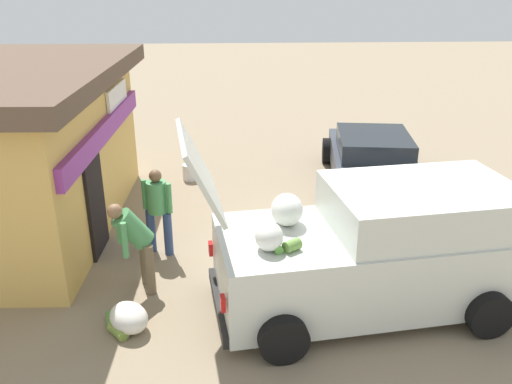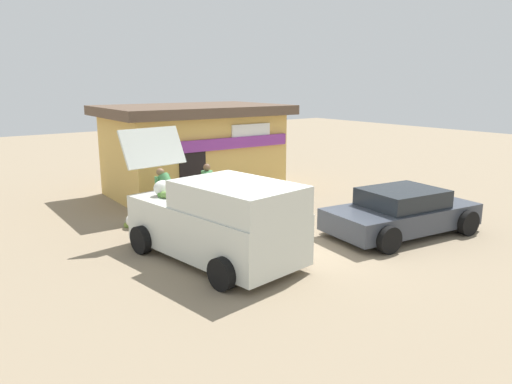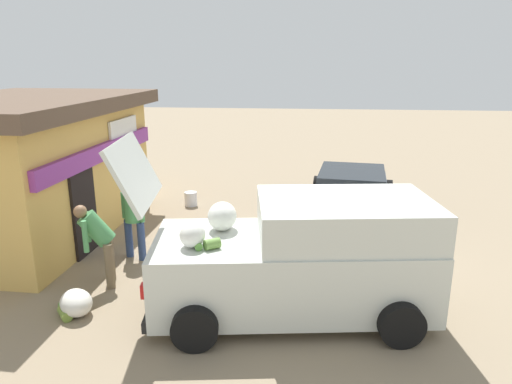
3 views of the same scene
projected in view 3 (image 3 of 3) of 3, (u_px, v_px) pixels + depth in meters
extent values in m
plane|color=gray|center=(307.00, 264.00, 9.13)|extent=(60.00, 60.00, 0.00)
cube|color=#E0B259|center=(27.00, 174.00, 10.46)|extent=(5.60, 3.71, 2.77)
cube|color=purple|center=(103.00, 152.00, 10.08)|extent=(5.23, 0.27, 0.36)
cube|color=black|center=(84.00, 207.00, 9.39)|extent=(0.90, 0.09, 2.00)
cube|color=white|center=(123.00, 131.00, 11.16)|extent=(1.50, 0.10, 0.60)
cube|color=brown|center=(18.00, 104.00, 10.04)|extent=(6.23, 4.34, 0.32)
cube|color=silver|center=(292.00, 269.00, 7.26)|extent=(2.39, 4.40, 1.07)
cube|color=silver|center=(345.00, 218.00, 7.06)|extent=(2.11, 2.81, 0.59)
cube|color=black|center=(426.00, 219.00, 7.10)|extent=(1.57, 0.29, 0.45)
cube|color=silver|center=(135.00, 172.00, 6.75)|extent=(1.71, 0.70, 0.93)
ellipsoid|color=silver|center=(193.00, 235.00, 6.71)|extent=(0.44, 0.37, 0.37)
ellipsoid|color=silver|center=(222.00, 216.00, 7.36)|extent=(0.54, 0.45, 0.45)
cylinder|color=olive|center=(212.00, 244.00, 6.65)|extent=(0.25, 0.27, 0.15)
cylinder|color=#5D9D3E|center=(198.00, 244.00, 6.69)|extent=(0.28, 0.20, 0.11)
cylinder|color=#5E9344|center=(194.00, 240.00, 6.81)|extent=(0.24, 0.20, 0.15)
cube|color=black|center=(155.00, 298.00, 7.31)|extent=(1.75, 0.31, 0.16)
cube|color=red|center=(143.00, 291.00, 6.48)|extent=(0.15, 0.08, 0.20)
cube|color=red|center=(160.00, 250.00, 7.87)|extent=(0.15, 0.08, 0.20)
cylinder|color=black|center=(401.00, 325.00, 6.45)|extent=(0.31, 0.67, 0.65)
cylinder|color=black|center=(364.00, 264.00, 8.37)|extent=(0.31, 0.67, 0.65)
cylinder|color=black|center=(195.00, 329.00, 6.36)|extent=(0.31, 0.67, 0.65)
cylinder|color=black|center=(205.00, 266.00, 8.27)|extent=(0.31, 0.67, 0.65)
cube|color=#383D47|center=(351.00, 199.00, 11.86)|extent=(4.27, 2.30, 0.56)
cube|color=#1E2328|center=(352.00, 179.00, 11.72)|extent=(2.14, 1.82, 0.45)
cylinder|color=black|center=(306.00, 218.00, 10.80)|extent=(0.67, 0.30, 0.65)
cylinder|color=black|center=(393.00, 224.00, 10.38)|extent=(0.67, 0.30, 0.65)
cylinder|color=black|center=(318.00, 187.00, 13.40)|extent=(0.67, 0.30, 0.65)
cylinder|color=black|center=(388.00, 191.00, 12.98)|extent=(0.67, 0.30, 0.65)
cylinder|color=navy|center=(129.00, 238.00, 9.41)|extent=(0.15, 0.15, 0.78)
cylinder|color=navy|center=(142.00, 241.00, 9.25)|extent=(0.15, 0.15, 0.78)
cylinder|color=#4C9959|center=(133.00, 208.00, 9.15)|extent=(0.45, 0.45, 0.56)
sphere|color=brown|center=(131.00, 189.00, 9.04)|extent=(0.21, 0.21, 0.21)
cylinder|color=#4C9959|center=(124.00, 205.00, 9.26)|extent=(0.09, 0.09, 0.53)
cylinder|color=#4C9959|center=(142.00, 209.00, 9.03)|extent=(0.09, 0.09, 0.53)
cylinder|color=#726047|center=(109.00, 266.00, 8.08)|extent=(0.15, 0.15, 0.82)
cylinder|color=#726047|center=(110.00, 258.00, 8.40)|extent=(0.15, 0.15, 0.82)
cylinder|color=#4C9959|center=(96.00, 229.00, 8.02)|extent=(0.53, 0.69, 0.67)
sphere|color=#8C6647|center=(80.00, 212.00, 7.88)|extent=(0.22, 0.22, 0.22)
cylinder|color=#4C9959|center=(85.00, 237.00, 7.77)|extent=(0.09, 0.09, 0.55)
cylinder|color=#4C9959|center=(88.00, 227.00, 8.22)|extent=(0.09, 0.09, 0.55)
ellipsoid|color=silver|center=(76.00, 303.00, 7.29)|extent=(0.77, 0.76, 0.40)
cylinder|color=#558C41|center=(65.00, 304.00, 7.54)|extent=(0.30, 0.21, 0.11)
cylinder|color=olive|center=(65.00, 313.00, 7.21)|extent=(0.35, 0.33, 0.16)
cylinder|color=#60973D|center=(69.00, 306.00, 7.42)|extent=(0.21, 0.33, 0.15)
cylinder|color=silver|center=(191.00, 199.00, 12.74)|extent=(0.34, 0.34, 0.38)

